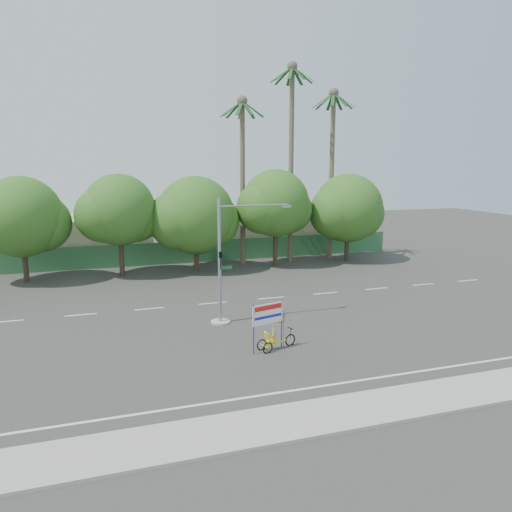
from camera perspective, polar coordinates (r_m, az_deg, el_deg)
name	(u,v)px	position (r m, az deg, el deg)	size (l,w,h in m)	color
ground	(288,341)	(25.55, 3.68, -9.72)	(120.00, 120.00, 0.00)	#33302D
sidewalk_near	(365,409)	(19.36, 12.35, -16.70)	(50.00, 2.40, 0.12)	gray
fence	(199,251)	(45.31, -6.48, 0.53)	(38.00, 0.08, 2.00)	#336B3D
building_left	(82,239)	(48.69, -19.22, 1.90)	(12.00, 8.00, 4.00)	#B5AC8F
building_right	(266,232)	(51.60, 1.20, 2.72)	(14.00, 8.00, 3.60)	#B5AC8F
tree_far_left	(21,219)	(40.72, -25.30, 3.80)	(7.14, 6.00, 7.96)	#473828
tree_left	(119,212)	(40.43, -15.42, 4.82)	(6.66, 5.60, 8.07)	#473828
tree_center	(195,217)	(41.22, -7.01, 4.39)	(7.62, 6.40, 7.85)	#473828
tree_right	(275,206)	(43.05, 2.19, 5.76)	(6.90, 5.80, 8.36)	#473828
tree_far_right	(347,210)	(46.00, 10.41, 5.16)	(7.38, 6.20, 7.94)	#473828
palm_tall	(291,144)	(45.07, 4.06, 12.60)	(3.73, 3.79, 17.45)	#70604C
palm_mid	(332,157)	(46.70, 8.67, 11.13)	(3.73, 3.79, 15.45)	#70604C
palm_short	(242,163)	(43.54, -1.56, 10.59)	(3.73, 3.79, 14.45)	#70604C
traffic_signal	(225,272)	(27.70, -3.55, -1.81)	(4.72, 1.10, 7.00)	gray
trike_billboard	(272,330)	(24.11, 1.83, -8.46)	(2.43, 0.95, 2.46)	black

